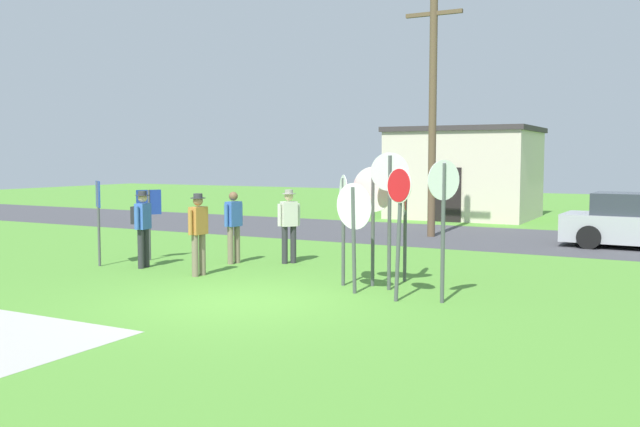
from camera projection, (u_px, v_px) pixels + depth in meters
ground_plane at (236, 301)px, 12.02m from camera, size 80.00×80.00×0.00m
street_asphalt at (444, 235)px, 22.16m from camera, size 60.00×6.40×0.01m
building_background at (465, 173)px, 28.68m from camera, size 5.70×4.82×3.70m
utility_pole at (433, 111)px, 21.51m from camera, size 1.80×0.24×7.49m
stop_sign_nearest at (399, 213)px, 11.95m from camera, size 0.57×0.31×2.32m
stop_sign_center_cluster at (390, 197)px, 12.94m from camera, size 0.62×0.40×2.59m
stop_sign_rear_left at (354, 218)px, 12.61m from camera, size 0.82×0.29×2.03m
stop_sign_leaning_left at (443, 207)px, 11.78m from camera, size 0.37×0.59×2.45m
stop_sign_leaning_right at (373, 204)px, 13.33m from camera, size 0.87×0.08×2.31m
stop_sign_low_front at (344, 210)px, 13.40m from camera, size 0.48×0.63×2.16m
stop_sign_far_back at (405, 207)px, 13.84m from camera, size 0.25×0.77×2.20m
person_in_blue at (198, 229)px, 14.54m from camera, size 0.32×0.57×1.74m
person_with_sunhat at (142, 223)px, 15.61m from camera, size 0.42×0.56×1.74m
person_holding_notes at (234, 223)px, 16.23m from camera, size 0.28×0.56×1.69m
person_near_signs at (289, 221)px, 16.27m from camera, size 0.47×0.49×1.74m
info_panel_leftmost at (98, 207)px, 15.82m from camera, size 0.49×0.38×1.95m
info_panel_middle at (149, 212)px, 16.76m from camera, size 0.36×0.51×1.71m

